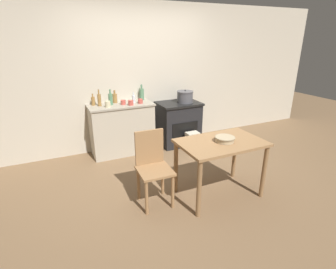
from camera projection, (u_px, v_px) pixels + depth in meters
ground_plane at (179, 180)px, 3.84m from camera, size 14.00×14.00×0.00m
wall_back at (140, 77)px, 4.74m from camera, size 8.00×0.07×2.55m
counter_cabinet at (122, 129)px, 4.61m from camera, size 1.10×0.51×0.89m
stove at (178, 123)px, 5.03m from camera, size 0.78×0.59×0.82m
work_table at (221, 150)px, 3.28m from camera, size 1.05×0.68×0.75m
chair at (153, 166)px, 3.19m from camera, size 0.42×0.42×0.92m
flour_sack at (192, 141)px, 4.77m from camera, size 0.23×0.16×0.35m
stock_pot at (185, 97)px, 4.85m from camera, size 0.31×0.31×0.24m
mixing_bowl_large at (225, 139)px, 3.22m from camera, size 0.25×0.25×0.06m
bottle_far_left at (134, 99)px, 4.55m from camera, size 0.06×0.06×0.18m
bottle_left at (115, 98)px, 4.53m from camera, size 0.08×0.08×0.22m
bottle_mid_left at (99, 100)px, 4.31m from camera, size 0.06×0.06×0.28m
bottle_center_left at (111, 99)px, 4.39m from camera, size 0.07×0.07×0.26m
bottle_center at (93, 101)px, 4.36m from camera, size 0.06×0.06×0.20m
bottle_center_right at (142, 94)px, 4.74m from camera, size 0.08×0.08×0.28m
cup_mid_right at (123, 102)px, 4.43m from camera, size 0.08×0.08×0.08m
cup_right at (131, 103)px, 4.39m from camera, size 0.09×0.09×0.08m
cup_far_right at (140, 101)px, 4.50m from camera, size 0.09×0.09×0.08m
cup_end_right at (108, 104)px, 4.26m from camera, size 0.09×0.09×0.10m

